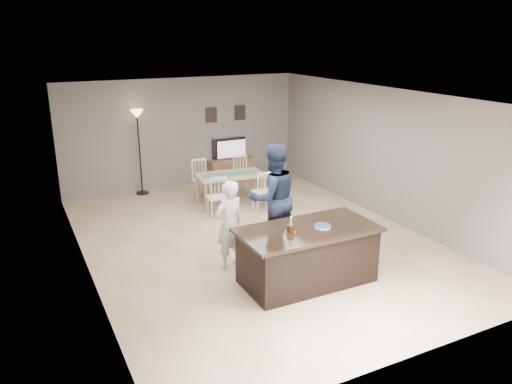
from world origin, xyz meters
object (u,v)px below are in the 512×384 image
plate_stack (322,226)px  floor_lamp (138,129)px  television (230,149)px  woman (229,224)px  tv_console (232,170)px  birthday_cake (291,228)px  man (273,198)px  kitchen_island (307,255)px  dining_table (230,179)px

plate_stack → floor_lamp: (-1.37, 5.66, 0.66)m
television → woman: woman is taller
tv_console → plate_stack: plate_stack is taller
television → floor_lamp: size_ratio=0.45×
plate_stack → woman: bearing=133.7°
television → birthday_cake: 5.85m
birthday_cake → floor_lamp: (-0.85, 5.60, 0.62)m
man → plate_stack: man is taller
man → plate_stack: 1.43m
woman → floor_lamp: (-0.31, 4.55, 0.83)m
tv_console → man: 4.41m
television → tv_console: bearing=90.0°
television → woman: bearing=65.9°
woman → man: size_ratio=0.77×
television → floor_lamp: 2.47m
birthday_cake → man: bearing=71.9°
plate_stack → kitchen_island: bearing=160.2°
television → dining_table: television is taller
tv_console → dining_table: dining_table is taller
dining_table → kitchen_island: bearing=-90.2°
tv_console → man: bearing=-104.3°
woman → television: bearing=-128.0°
television → plate_stack: 5.80m
dining_table → floor_lamp: floor_lamp is taller
man → dining_table: bearing=-94.5°
television → kitchen_island: bearing=78.0°
dining_table → floor_lamp: bearing=140.4°
tv_console → dining_table: size_ratio=0.66×
woman → plate_stack: bearing=119.8°
woman → birthday_cake: woman is taller
plate_stack → man: bearing=93.2°
kitchen_island → birthday_cake: size_ratio=8.64×
kitchen_island → tv_console: size_ratio=1.79×
kitchen_island → man: size_ratio=1.11×
tv_console → birthday_cake: size_ratio=4.82×
kitchen_island → woman: size_ratio=1.44×
kitchen_island → woman: 1.38m
tv_console → birthday_cake: 5.82m
woman → dining_table: size_ratio=0.82×
kitchen_island → man: bearing=84.7°
television → dining_table: bearing=66.0°
television → dining_table: size_ratio=0.50×
kitchen_island → dining_table: bearing=83.6°
television → man: (-1.07, -4.29, 0.10)m
plate_stack → dining_table: size_ratio=0.14×
tv_console → television: bearing=90.0°
television → plate_stack: bearing=80.1°
kitchen_island → plate_stack: 0.51m
man → dining_table: (0.32, 2.59, -0.38)m
man → birthday_cake: man is taller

